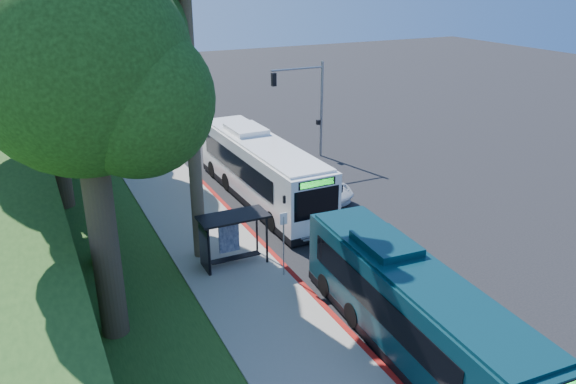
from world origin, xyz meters
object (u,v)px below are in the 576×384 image
white_bus (260,168)px  pickup (311,185)px  teal_bus (411,308)px  bus_shelter (227,230)px

white_bus → pickup: white_bus is taller
teal_bus → white_bus: bearing=89.8°
bus_shelter → white_bus: (4.65, 6.96, 0.15)m
pickup → bus_shelter: bearing=-158.5°
bus_shelter → teal_bus: teal_bus is taller
white_bus → teal_bus: (-0.93, -15.78, -0.20)m
bus_shelter → pickup: 9.60m
white_bus → teal_bus: bearing=-94.1°
white_bus → bus_shelter: bearing=-124.5°
white_bus → teal_bus: white_bus is taller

